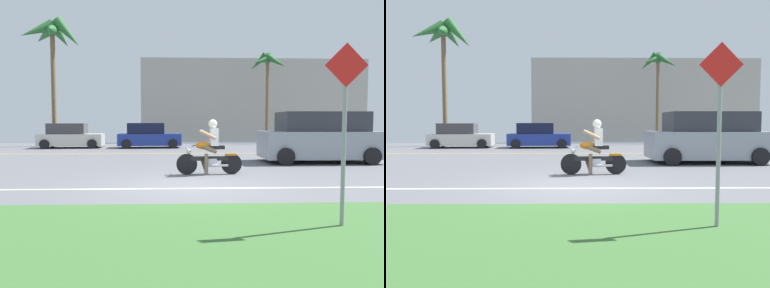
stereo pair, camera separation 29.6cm
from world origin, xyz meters
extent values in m
cube|color=slate|center=(0.00, 3.00, -0.02)|extent=(56.00, 30.00, 0.04)
cube|color=#3D6B33|center=(0.00, -4.10, 0.03)|extent=(56.00, 3.80, 0.06)
cube|color=silver|center=(0.00, -0.39, 0.00)|extent=(50.40, 0.12, 0.01)
cube|color=yellow|center=(0.00, 8.98, 0.00)|extent=(50.40, 0.12, 0.01)
cylinder|color=black|center=(-0.07, 1.86, 0.31)|extent=(0.63, 0.12, 0.62)
cylinder|color=black|center=(1.28, 1.91, 0.31)|extent=(0.63, 0.12, 0.62)
cylinder|color=#B7BAC1|center=(0.03, 1.86, 0.57)|extent=(0.28, 0.06, 0.54)
cube|color=black|center=(0.61, 1.88, 0.48)|extent=(1.14, 0.15, 0.12)
cube|color=#B7BAC1|center=(0.66, 1.88, 0.35)|extent=(0.34, 0.22, 0.25)
ellipsoid|color=#B76614|center=(0.42, 1.88, 0.87)|extent=(0.46, 0.25, 0.23)
cube|color=black|center=(0.81, 1.89, 0.81)|extent=(0.51, 0.25, 0.10)
cube|color=#B76614|center=(1.26, 1.91, 0.59)|extent=(0.34, 0.18, 0.06)
cylinder|color=#B7BAC1|center=(0.12, 1.86, 0.83)|extent=(0.06, 0.65, 0.04)
sphere|color=#B7BAC1|center=(-0.01, 1.86, 0.70)|extent=(0.15, 0.15, 0.15)
cylinder|color=#B7BAC1|center=(0.90, 1.77, 0.28)|extent=(0.52, 0.09, 0.07)
cube|color=white|center=(0.75, 1.89, 1.12)|extent=(0.24, 0.34, 0.52)
sphere|color=silver|center=(0.71, 1.89, 1.52)|extent=(0.27, 0.27, 0.27)
cylinder|color=brown|center=(0.62, 1.99, 0.76)|extent=(0.42, 0.15, 0.26)
cylinder|color=brown|center=(0.63, 1.78, 0.76)|extent=(0.42, 0.15, 0.26)
cylinder|color=brown|center=(0.51, 1.73, 0.32)|extent=(0.12, 0.12, 0.63)
cylinder|color=brown|center=(0.46, 2.00, 0.28)|extent=(0.22, 0.12, 0.35)
cylinder|color=tan|center=(0.54, 2.09, 1.20)|extent=(0.47, 0.11, 0.29)
cylinder|color=tan|center=(0.55, 1.67, 1.20)|extent=(0.47, 0.11, 0.29)
cube|color=#8C939E|center=(5.17, 4.98, 0.69)|extent=(4.43, 2.05, 1.04)
cube|color=#2D2F36|center=(5.26, 4.98, 1.59)|extent=(3.19, 1.76, 0.75)
cylinder|color=black|center=(6.76, 6.01, 0.32)|extent=(0.64, 0.22, 0.64)
cylinder|color=black|center=(3.57, 6.01, 0.32)|extent=(0.64, 0.22, 0.64)
cylinder|color=black|center=(6.76, 3.96, 0.32)|extent=(0.64, 0.22, 0.64)
cylinder|color=black|center=(3.57, 3.96, 0.32)|extent=(0.64, 0.22, 0.64)
cylinder|color=black|center=(7.48, 4.98, 0.75)|extent=(0.20, 0.58, 0.58)
cube|color=beige|center=(-6.84, 13.17, 0.50)|extent=(3.87, 2.02, 0.70)
cube|color=#3B3A3D|center=(-7.06, 13.15, 1.17)|extent=(2.28, 1.65, 0.64)
cylinder|color=black|center=(-8.12, 12.20, 0.28)|extent=(0.57, 0.22, 0.56)
cylinder|color=black|center=(-5.43, 12.41, 0.28)|extent=(0.57, 0.22, 0.56)
cylinder|color=black|center=(-8.25, 13.93, 0.28)|extent=(0.57, 0.22, 0.56)
cylinder|color=black|center=(-5.56, 14.14, 0.28)|extent=(0.57, 0.22, 0.56)
cube|color=navy|center=(-2.07, 13.11, 0.51)|extent=(3.88, 1.88, 0.71)
cube|color=black|center=(-2.30, 13.10, 1.19)|extent=(2.28, 1.55, 0.65)
cylinder|color=black|center=(-3.38, 12.20, 0.28)|extent=(0.57, 0.21, 0.56)
cylinder|color=black|center=(-0.66, 12.36, 0.28)|extent=(0.57, 0.21, 0.56)
cylinder|color=black|center=(-3.48, 13.86, 0.28)|extent=(0.57, 0.21, 0.56)
cylinder|color=black|center=(-0.76, 14.02, 0.28)|extent=(0.57, 0.21, 0.56)
cylinder|color=brown|center=(6.01, 16.45, 3.00)|extent=(0.22, 0.22, 6.01)
sphere|color=#235B28|center=(6.01, 16.45, 6.01)|extent=(0.57, 0.57, 0.57)
cone|color=#235B28|center=(6.66, 16.49, 5.84)|extent=(1.56, 0.60, 1.14)
cone|color=#235B28|center=(6.15, 17.09, 5.84)|extent=(0.83, 1.53, 1.34)
cone|color=#235B28|center=(5.43, 16.77, 5.84)|extent=(1.50, 1.15, 1.37)
cone|color=#235B28|center=(5.48, 16.07, 5.84)|extent=(1.56, 1.33, 0.89)
cone|color=#235B28|center=(6.29, 15.86, 5.84)|extent=(1.14, 1.61, 1.10)
cylinder|color=brown|center=(-8.40, 14.78, 3.77)|extent=(0.29, 0.29, 7.53)
sphere|color=#28662D|center=(-8.40, 14.78, 7.53)|extent=(0.76, 0.76, 0.76)
cone|color=#28662D|center=(-7.45, 14.87, 7.29)|extent=(2.03, 0.95, 2.09)
cone|color=#28662D|center=(-8.17, 15.70, 7.29)|extent=(1.27, 2.33, 1.68)
cone|color=#28662D|center=(-9.10, 15.42, 7.29)|extent=(2.16, 2.08, 1.32)
cone|color=#28662D|center=(-9.17, 14.22, 7.29)|extent=(2.25, 1.92, 1.62)
cone|color=#28662D|center=(-8.17, 13.85, 7.29)|extent=(1.27, 2.33, 1.13)
cylinder|color=gray|center=(2.07, -3.66, 1.07)|extent=(0.06, 0.06, 2.14)
cube|color=red|center=(2.07, -3.68, 2.38)|extent=(0.62, 0.03, 0.62)
cube|color=#A8A399|center=(5.73, 21.00, 3.27)|extent=(17.90, 4.00, 6.54)
camera|label=1|loc=(-0.32, -8.67, 1.57)|focal=33.15mm
camera|label=2|loc=(-0.02, -8.68, 1.57)|focal=33.15mm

